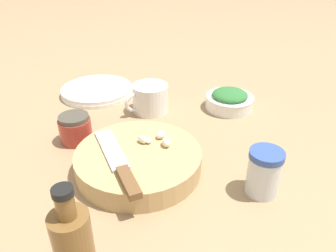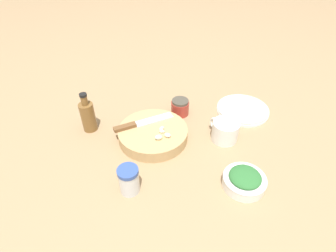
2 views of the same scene
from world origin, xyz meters
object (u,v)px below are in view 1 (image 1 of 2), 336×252
at_px(cutting_board, 138,161).
at_px(oil_bottle, 74,245).
at_px(spice_jar, 264,172).
at_px(coffee_mug, 150,98).
at_px(plate_stack, 97,91).
at_px(chef_knife, 119,164).
at_px(herb_bowl, 229,100).
at_px(honey_jar, 75,129).
at_px(garlic_cloves, 156,139).

distance_m(cutting_board, oil_bottle, 0.25).
bearing_deg(cutting_board, spice_jar, 72.52).
relative_size(cutting_board, coffee_mug, 2.22).
height_order(cutting_board, oil_bottle, oil_bottle).
height_order(plate_stack, oil_bottle, oil_bottle).
bearing_deg(chef_knife, plate_stack, 83.07).
bearing_deg(herb_bowl, honey_jar, -67.55).
relative_size(garlic_cloves, herb_bowl, 0.51).
bearing_deg(spice_jar, cutting_board, -107.48).
bearing_deg(coffee_mug, cutting_board, -3.59).
xyz_separation_m(herb_bowl, oil_bottle, (0.50, -0.30, 0.04)).
xyz_separation_m(herb_bowl, honey_jar, (0.16, -0.38, 0.01)).
bearing_deg(plate_stack, herb_bowl, 74.56).
height_order(cutting_board, coffee_mug, coffee_mug).
bearing_deg(cutting_board, chef_knife, -34.87).
height_order(herb_bowl, honey_jar, honey_jar).
height_order(chef_knife, oil_bottle, oil_bottle).
relative_size(honey_jar, oil_bottle, 0.46).
xyz_separation_m(cutting_board, herb_bowl, (-0.27, 0.23, 0.00)).
relative_size(cutting_board, chef_knife, 1.14).
relative_size(cutting_board, oil_bottle, 1.59).
xyz_separation_m(cutting_board, chef_knife, (0.05, -0.03, 0.03)).
relative_size(spice_jar, honey_jar, 1.22).
relative_size(cutting_board, honey_jar, 3.44).
relative_size(cutting_board, garlic_cloves, 3.78).
relative_size(chef_knife, herb_bowl, 1.70).
height_order(plate_stack, honey_jar, honey_jar).
relative_size(garlic_cloves, coffee_mug, 0.59).
relative_size(spice_jar, coffee_mug, 0.79).
bearing_deg(chef_knife, cutting_board, 33.01).
xyz_separation_m(chef_knife, spice_jar, (0.03, 0.26, -0.00)).
relative_size(chef_knife, plate_stack, 1.04).
xyz_separation_m(garlic_cloves, herb_bowl, (-0.24, 0.19, -0.03)).
bearing_deg(honey_jar, spice_jar, 64.04).
height_order(honey_jar, oil_bottle, oil_bottle).
distance_m(coffee_mug, plate_stack, 0.20).
xyz_separation_m(herb_bowl, spice_jar, (0.34, -0.00, 0.02)).
xyz_separation_m(chef_knife, plate_stack, (-0.42, -0.11, -0.04)).
distance_m(garlic_cloves, spice_jar, 0.22).
bearing_deg(herb_bowl, chef_knife, -39.92).
xyz_separation_m(plate_stack, honey_jar, (0.26, -0.00, 0.02)).
bearing_deg(cutting_board, honey_jar, -126.89).
bearing_deg(herb_bowl, garlic_cloves, -39.58).
bearing_deg(coffee_mug, herb_bowl, 93.13).
xyz_separation_m(plate_stack, oil_bottle, (0.61, 0.08, 0.05)).
distance_m(chef_knife, coffee_mug, 0.30).
height_order(chef_knife, herb_bowl, chef_knife).
bearing_deg(plate_stack, garlic_cloves, 27.97).
bearing_deg(honey_jar, cutting_board, 53.11).
relative_size(garlic_cloves, spice_jar, 0.74).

